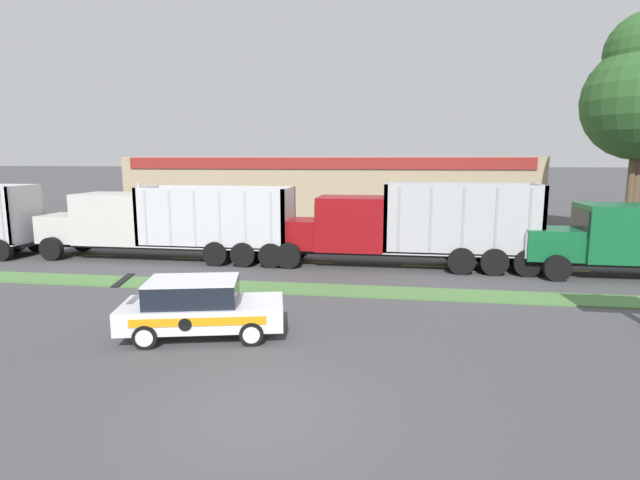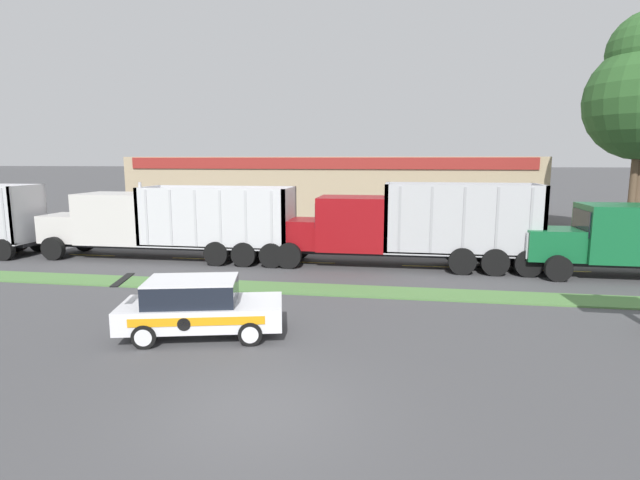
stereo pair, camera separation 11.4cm
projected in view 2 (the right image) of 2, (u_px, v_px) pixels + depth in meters
ground_plane at (258, 412)px, 9.25m from camera, size 600.00×600.00×0.00m
grass_verge at (327, 290)px, 17.81m from camera, size 120.00×1.51×0.06m
centre_line_2 at (92, 255)px, 24.40m from camera, size 2.40×0.14×0.01m
centre_line_3 at (196, 259)px, 23.54m from camera, size 2.40×0.14×0.01m
centre_line_4 at (309, 262)px, 22.69m from camera, size 2.40×0.14×0.01m
centre_line_5 at (430, 266)px, 21.84m from camera, size 2.40×0.14×0.01m
centre_line_6 at (561, 271)px, 20.98m from camera, size 2.40×0.14×0.01m
dump_truck_mid at (145, 224)px, 23.51m from camera, size 12.13×2.67×3.63m
dump_truck_far_right at (381, 229)px, 21.70m from camera, size 11.61×2.61×3.63m
rally_car at (199, 306)px, 13.20m from camera, size 4.51×2.74×1.57m
store_building_backdrop at (334, 187)px, 40.97m from camera, size 30.16×12.10×4.81m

